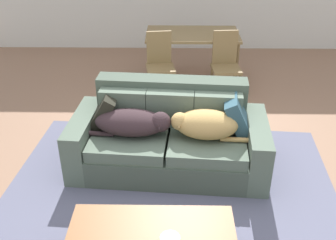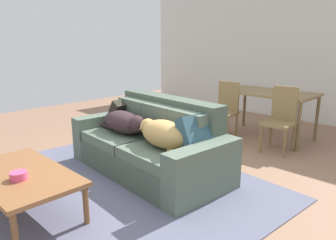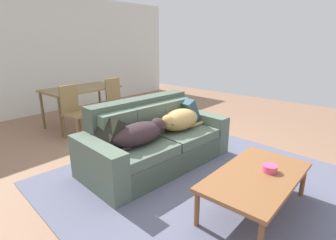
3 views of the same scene
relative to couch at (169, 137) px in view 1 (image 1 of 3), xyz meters
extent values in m
plane|color=#926B51|center=(0.26, -0.11, -0.33)|extent=(10.00, 10.00, 0.00)
cube|color=slate|center=(-0.01, -0.78, -0.33)|extent=(3.56, 3.36, 0.01)
cube|color=#465447|center=(-0.01, -0.07, -0.18)|extent=(1.70, 1.09, 0.31)
cube|color=#566757|center=(-0.41, -0.04, 0.04)|extent=(0.86, 0.99, 0.13)
cube|color=#566757|center=(0.40, -0.10, 0.04)|extent=(0.86, 0.99, 0.13)
cube|color=#465447|center=(0.02, 0.29, 0.34)|extent=(1.65, 0.37, 0.46)
cube|color=#566757|center=(-0.50, 0.14, 0.30)|extent=(0.51, 0.20, 0.39)
cube|color=#566757|center=(0.01, 0.10, 0.30)|extent=(0.51, 0.20, 0.39)
cube|color=#566757|center=(0.51, 0.06, 0.30)|extent=(0.51, 0.20, 0.39)
cube|color=#566757|center=(-0.93, 0.00, -0.04)|extent=(0.29, 0.98, 0.58)
cube|color=#566757|center=(0.92, -0.14, -0.04)|extent=(0.29, 0.98, 0.58)
ellipsoid|color=#37272A|center=(-0.40, -0.11, 0.24)|extent=(0.77, 0.42, 0.27)
sphere|color=#37272A|center=(-0.09, -0.15, 0.28)|extent=(0.21, 0.21, 0.21)
cone|color=black|center=(-0.10, -0.25, 0.27)|extent=(0.10, 0.12, 0.09)
cylinder|color=#37272A|center=(-0.74, -0.16, 0.14)|extent=(0.34, 0.08, 0.05)
ellipsoid|color=tan|center=(0.38, -0.16, 0.26)|extent=(0.67, 0.42, 0.30)
sphere|color=tan|center=(0.11, -0.15, 0.29)|extent=(0.19, 0.19, 0.19)
cone|color=olive|center=(0.10, -0.24, 0.28)|extent=(0.09, 0.11, 0.08)
cylinder|color=tan|center=(0.66, -0.25, 0.14)|extent=(0.29, 0.07, 0.05)
cube|color=black|center=(-0.71, 0.11, 0.28)|extent=(0.31, 0.39, 0.40)
cube|color=#2F5363|center=(0.72, 0.00, 0.29)|extent=(0.35, 0.44, 0.43)
cube|color=brown|center=(-0.12, -1.53, 0.06)|extent=(1.28, 0.70, 0.04)
cylinder|color=brown|center=(-0.71, -1.23, -0.15)|extent=(0.05, 0.05, 0.37)
cylinder|color=brown|center=(0.47, -1.23, -0.15)|extent=(0.05, 0.05, 0.37)
cube|color=olive|center=(0.33, 2.32, 0.42)|extent=(1.42, 0.81, 0.04)
cylinder|color=brown|center=(-0.33, 1.97, 0.03)|extent=(0.05, 0.05, 0.73)
cylinder|color=brown|center=(0.99, 1.97, 0.03)|extent=(0.05, 0.05, 0.73)
cylinder|color=brown|center=(-0.33, 2.68, 0.03)|extent=(0.05, 0.05, 0.73)
cylinder|color=brown|center=(0.99, 2.68, 0.03)|extent=(0.05, 0.05, 0.73)
cube|color=olive|center=(-0.15, 1.72, 0.10)|extent=(0.45, 0.45, 0.04)
cube|color=olive|center=(-0.18, 1.90, 0.36)|extent=(0.36, 0.09, 0.48)
cylinder|color=brown|center=(-0.30, 1.53, -0.13)|extent=(0.04, 0.04, 0.41)
cylinder|color=brown|center=(0.04, 1.58, -0.13)|extent=(0.04, 0.04, 0.41)
cylinder|color=brown|center=(-0.34, 1.87, -0.13)|extent=(0.04, 0.04, 0.41)
cylinder|color=brown|center=(-0.01, 1.91, -0.13)|extent=(0.04, 0.04, 0.41)
cube|color=olive|center=(0.80, 1.72, 0.10)|extent=(0.43, 0.43, 0.04)
cube|color=olive|center=(0.78, 1.90, 0.36)|extent=(0.36, 0.07, 0.50)
cylinder|color=brown|center=(0.64, 1.54, -0.13)|extent=(0.04, 0.04, 0.41)
cylinder|color=brown|center=(0.98, 1.57, -0.13)|extent=(0.04, 0.04, 0.41)
cylinder|color=brown|center=(0.61, 1.88, -0.13)|extent=(0.04, 0.04, 0.41)
cylinder|color=brown|center=(0.95, 1.90, -0.13)|extent=(0.04, 0.04, 0.41)
camera|label=1|loc=(0.04, -3.70, 2.31)|focal=42.90mm
camera|label=2|loc=(2.75, -2.54, 1.25)|focal=34.28mm
camera|label=3|loc=(-2.45, -2.39, 1.36)|focal=28.09mm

